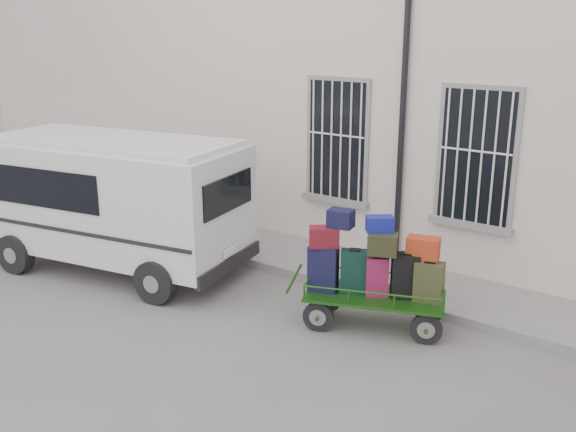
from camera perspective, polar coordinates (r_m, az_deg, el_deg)
The scene contains 5 objects.
ground at distance 10.34m, azimuth -2.85°, elevation -8.25°, with size 80.00×80.00×0.00m, color slate.
building at distance 14.12m, azimuth 11.43°, elevation 10.88°, with size 24.00×5.15×6.00m.
sidewalk at distance 11.95m, azimuth 3.82°, elevation -4.32°, with size 24.00×1.70×0.15m, color gray.
luggage_cart at distance 9.48m, azimuth 7.68°, elevation -5.05°, with size 2.39×1.59×1.79m.
van at distance 11.96m, azimuth -15.17°, elevation 1.76°, with size 5.11×2.90×2.43m.
Camera 1 is at (5.95, -7.24, 4.36)m, focal length 40.00 mm.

